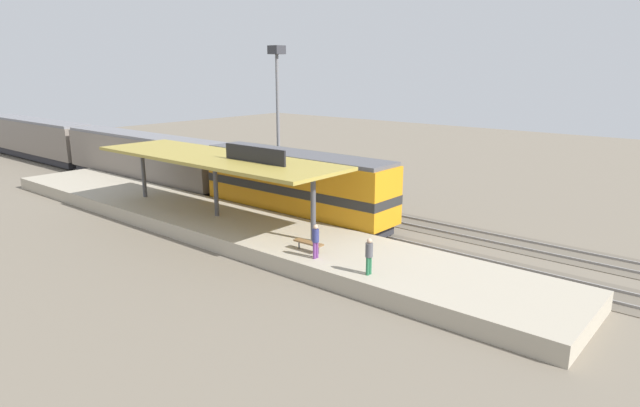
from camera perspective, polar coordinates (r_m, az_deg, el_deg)
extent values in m
plane|color=#706656|center=(39.35, -3.25, -0.58)|extent=(120.00, 120.00, 0.00)
cube|color=#5F5649|center=(37.96, -5.32, -1.14)|extent=(3.20, 110.00, 0.04)
cube|color=gray|center=(37.46, -6.11, -1.27)|extent=(0.10, 110.00, 0.16)
cube|color=gray|center=(38.44, -4.56, -0.83)|extent=(0.10, 110.00, 0.16)
cube|color=#5F5649|center=(41.21, -0.78, 0.15)|extent=(3.20, 110.00, 0.04)
cube|color=gray|center=(40.67, -1.44, 0.05)|extent=(0.10, 110.00, 0.16)
cube|color=gray|center=(41.72, -0.13, 0.42)|extent=(0.10, 110.00, 0.16)
cube|color=#A89E89|center=(34.90, -10.71, -1.97)|extent=(6.00, 44.00, 0.90)
cylinder|color=#47474C|center=(28.73, -0.72, -0.55)|extent=(0.28, 0.28, 3.60)
cylinder|color=#47474C|center=(34.35, -10.88, 1.64)|extent=(0.28, 0.28, 3.60)
cylinder|color=#47474C|center=(40.78, -18.03, 3.16)|extent=(0.28, 0.28, 3.60)
cube|color=#A38E3D|center=(34.00, -11.03, 4.77)|extent=(5.20, 18.00, 0.20)
cube|color=black|center=(31.22, -6.88, 5.13)|extent=(0.12, 4.80, 0.90)
cylinder|color=#333338|center=(27.22, -0.18, -4.90)|extent=(0.07, 0.07, 0.42)
cylinder|color=#333338|center=(28.03, -2.21, -4.34)|extent=(0.07, 0.07, 0.42)
cube|color=brown|center=(27.54, -1.21, -4.12)|extent=(0.44, 1.70, 0.08)
cube|color=#28282D|center=(36.11, -2.48, -1.08)|extent=(2.60, 13.60, 0.70)
cube|color=orange|center=(35.62, -2.51, 2.18)|extent=(2.90, 14.40, 3.50)
cube|color=#515156|center=(35.28, -2.55, 5.15)|extent=(2.78, 14.11, 0.24)
cube|color=#282828|center=(35.67, -2.51, 1.77)|extent=(2.93, 14.43, 0.56)
cube|color=#28282D|center=(49.78, -17.96, 2.48)|extent=(2.60, 19.20, 0.70)
cube|color=slate|center=(49.43, -18.14, 4.75)|extent=(2.90, 20.00, 3.30)
cube|color=slate|center=(49.20, -18.30, 6.78)|extent=(2.78, 19.60, 0.24)
cube|color=#28282D|center=(68.12, -27.40, 4.58)|extent=(2.60, 19.20, 0.70)
cube|color=slate|center=(67.87, -27.59, 6.24)|extent=(2.90, 20.00, 3.30)
cube|color=slate|center=(67.70, -27.77, 7.72)|extent=(2.78, 19.60, 0.24)
cube|color=#28282D|center=(42.73, -3.32, 1.31)|extent=(2.50, 11.20, 0.70)
cube|color=#4C564C|center=(42.39, -3.35, 3.49)|extent=(2.80, 12.00, 2.60)
cube|color=#3D453D|center=(42.15, -3.38, 5.38)|extent=(2.69, 11.76, 0.24)
cylinder|color=slate|center=(47.07, -4.43, 8.64)|extent=(0.28, 0.28, 11.00)
cube|color=#333338|center=(46.87, -4.57, 15.78)|extent=(1.10, 1.10, 0.70)
cylinder|color=#663375|center=(26.50, -0.59, -4.95)|extent=(0.16, 0.16, 0.84)
cylinder|color=#663375|center=(26.63, -0.33, -4.86)|extent=(0.16, 0.16, 0.84)
cylinder|color=navy|center=(26.33, -0.46, -3.38)|extent=(0.34, 0.34, 0.64)
sphere|color=tan|center=(26.21, -0.46, -2.48)|extent=(0.23, 0.23, 0.23)
cylinder|color=#23603D|center=(24.58, 5.02, -6.58)|extent=(0.16, 0.16, 0.84)
cylinder|color=#23603D|center=(24.72, 5.26, -6.46)|extent=(0.16, 0.16, 0.84)
cylinder|color=#4C4C51|center=(24.40, 5.18, -4.89)|extent=(0.34, 0.34, 0.64)
sphere|color=tan|center=(24.26, 5.20, -3.92)|extent=(0.23, 0.23, 0.23)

